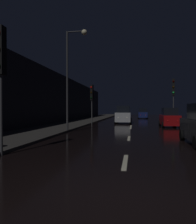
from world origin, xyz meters
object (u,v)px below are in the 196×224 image
at_px(traffic_light_far_right, 173,91).
at_px(streetlamp_overhead, 72,66).
at_px(traffic_light_far_left, 92,96).
at_px(traffic_light_near_left, 0,61).
at_px(car_parked_right_far, 169,118).
at_px(car_distant_taillights, 143,114).
at_px(car_approaching_headlights, 123,115).

bearing_deg(traffic_light_far_right, streetlamp_overhead, -33.58).
relative_size(traffic_light_far_right, traffic_light_far_left, 1.10).
bearing_deg(traffic_light_near_left, car_parked_right_far, 150.00).
bearing_deg(car_parked_right_far, streetlamp_overhead, 127.96).
xyz_separation_m(traffic_light_far_right, car_distant_taillights, (-2.72, 17.65, -2.95)).
xyz_separation_m(traffic_light_far_left, streetlamp_overhead, (0.23, -9.08, 1.79)).
height_order(traffic_light_far_right, traffic_light_near_left, traffic_light_far_right).
height_order(traffic_light_near_left, streetlamp_overhead, streetlamp_overhead).
bearing_deg(car_distant_taillights, traffic_light_far_left, 158.81).
height_order(traffic_light_near_left, traffic_light_far_left, traffic_light_near_left).
distance_m(car_approaching_headlights, car_parked_right_far, 7.08).
bearing_deg(car_parked_right_far, traffic_light_far_right, -18.91).
xyz_separation_m(traffic_light_far_right, traffic_light_near_left, (-9.61, -17.72, -0.17)).
bearing_deg(traffic_light_far_left, streetlamp_overhead, 14.13).
relative_size(traffic_light_far_right, traffic_light_near_left, 1.04).
bearing_deg(car_parked_right_far, traffic_light_near_left, 150.22).
relative_size(traffic_light_far_left, streetlamp_overhead, 0.59).
bearing_deg(traffic_light_near_left, traffic_light_far_right, 151.31).
xyz_separation_m(traffic_light_far_right, streetlamp_overhead, (-9.28, -8.94, 1.40)).
relative_size(car_parked_right_far, car_distant_taillights, 0.97).
height_order(traffic_light_near_left, car_distant_taillights, traffic_light_near_left).
distance_m(traffic_light_far_right, car_distant_taillights, 18.10).
relative_size(traffic_light_near_left, traffic_light_far_left, 1.06).
relative_size(traffic_light_near_left, car_parked_right_far, 1.30).
xyz_separation_m(traffic_light_far_left, car_parked_right_far, (8.72, -2.45, -2.58)).
bearing_deg(traffic_light_far_left, car_approaching_headlights, 137.30).
bearing_deg(car_approaching_headlights, traffic_light_near_left, -10.59).
distance_m(traffic_light_far_left, car_parked_right_far, 9.41).
height_order(traffic_light_far_right, car_approaching_headlights, traffic_light_far_right).
bearing_deg(traffic_light_near_left, car_distant_taillights, 168.76).
bearing_deg(traffic_light_near_left, traffic_light_far_left, 179.47).
xyz_separation_m(streetlamp_overhead, car_distant_taillights, (6.56, 26.59, -4.35)).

